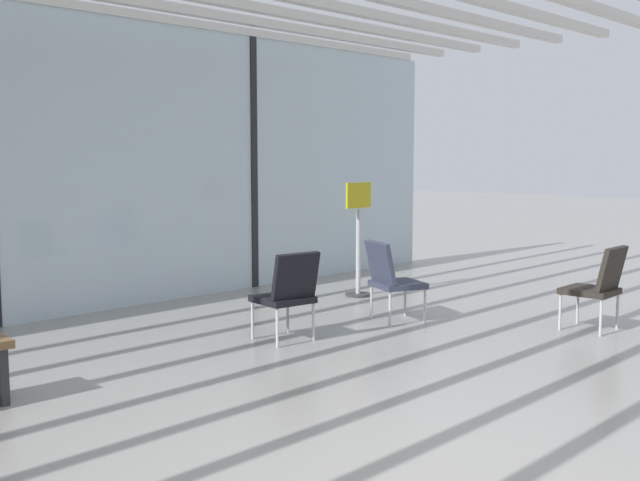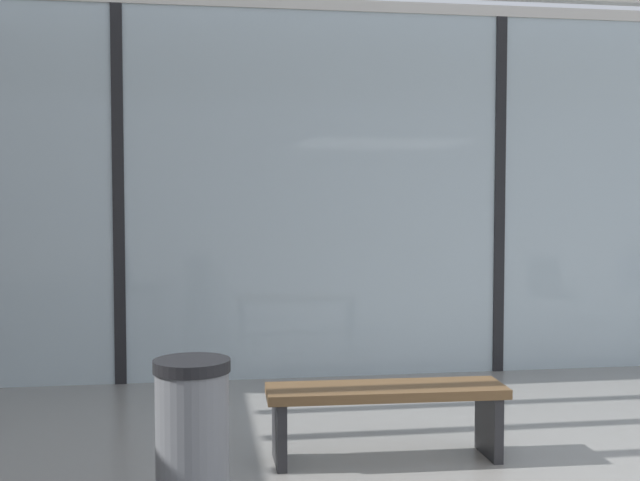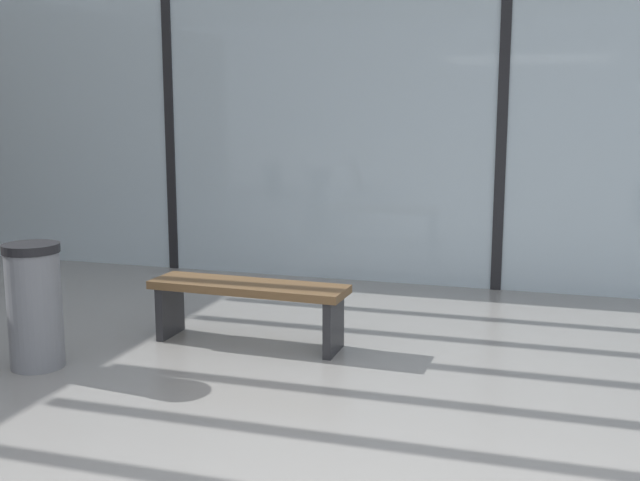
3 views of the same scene
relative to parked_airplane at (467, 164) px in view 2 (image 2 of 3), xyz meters
name	(u,v)px [view 2 (image 2 of 3)]	position (x,y,z in m)	size (l,w,h in m)	color
glass_curtain_wall	(498,196)	(-1.50, -5.21, -0.54)	(14.00, 0.08, 3.33)	silver
window_mullion_0	(119,196)	(-5.00, -5.21, -0.54)	(0.10, 0.12, 3.33)	black
window_mullion_1	(498,196)	(-1.50, -5.21, -0.54)	(0.10, 0.12, 3.33)	black
parked_airplane	(467,164)	(0.00, 0.00, 0.00)	(11.25, 4.42, 4.42)	#B2BCD6
waiting_bench	(386,403)	(-3.15, -7.59, -1.85)	(1.51, 0.45, 0.47)	brown
trash_bin	(192,446)	(-4.34, -8.49, -1.78)	(0.38, 0.38, 0.86)	slate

